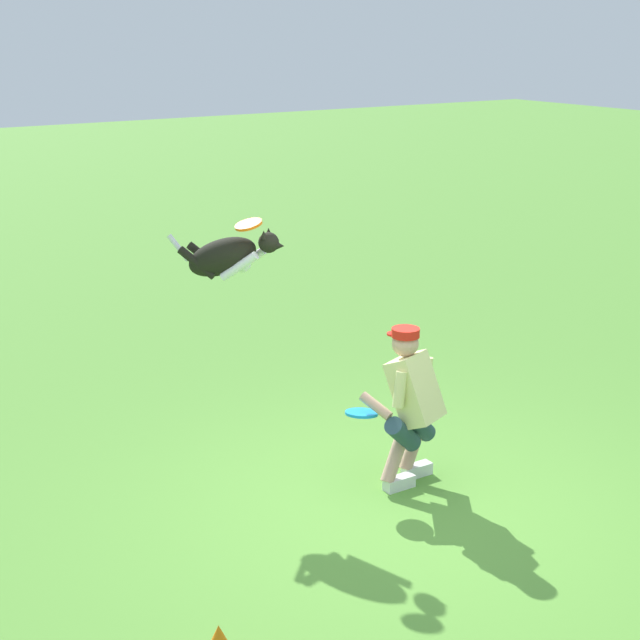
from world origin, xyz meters
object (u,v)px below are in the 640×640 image
frisbee_flying (249,224)px  frisbee_held (362,413)px  person (411,402)px  dog (227,257)px

frisbee_flying → frisbee_held: bearing=114.5°
person → frisbee_held: bearing=38.4°
dog → frisbee_held: dog is taller
person → frisbee_flying: (0.78, -1.17, 1.31)m
person → dog: bearing=10.7°
dog → frisbee_flying: bearing=-15.6°
dog → frisbee_flying: 0.37m
dog → frisbee_flying: size_ratio=3.74×
person → frisbee_held: person is taller
frisbee_held → dog: bearing=-65.7°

